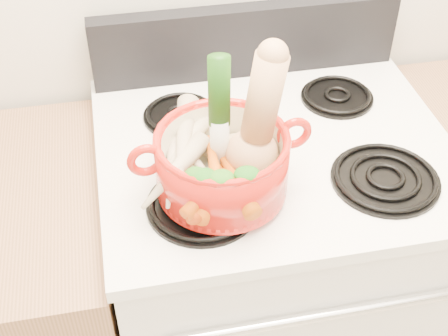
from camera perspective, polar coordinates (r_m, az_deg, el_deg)
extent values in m
cube|color=white|center=(1.73, 3.83, -10.52)|extent=(0.76, 0.65, 0.92)
cube|color=white|center=(1.39, 4.69, 1.70)|extent=(0.78, 0.67, 0.03)
cube|color=black|center=(1.57, 2.04, 11.57)|extent=(0.76, 0.05, 0.18)
cylinder|color=silver|center=(1.28, 8.31, -13.33)|extent=(0.60, 0.02, 0.02)
cylinder|color=black|center=(1.22, -1.95, -3.23)|extent=(0.22, 0.22, 0.02)
cylinder|color=black|center=(1.32, 14.55, -0.86)|extent=(0.22, 0.22, 0.02)
cylinder|color=black|center=(1.45, -3.98, 4.95)|extent=(0.17, 0.17, 0.02)
cylinder|color=black|center=(1.53, 10.31, 6.54)|extent=(0.17, 0.17, 0.02)
cylinder|color=red|center=(1.20, -0.19, 0.41)|extent=(0.28, 0.28, 0.13)
torus|color=red|center=(1.15, -7.16, 0.72)|extent=(0.07, 0.02, 0.07)
torus|color=red|center=(1.21, 6.44, 3.19)|extent=(0.07, 0.02, 0.07)
cylinder|color=beige|center=(1.16, -0.42, 4.90)|extent=(0.05, 0.05, 0.27)
ellipsoid|color=tan|center=(1.26, -0.28, 1.90)|extent=(0.09, 0.07, 0.05)
cone|color=beige|center=(1.22, -3.47, 0.43)|extent=(0.08, 0.22, 0.06)
cone|color=beige|center=(1.21, -4.73, 0.00)|extent=(0.08, 0.19, 0.06)
cone|color=beige|center=(1.24, -3.37, 1.57)|extent=(0.11, 0.17, 0.05)
cone|color=beige|center=(1.18, -4.60, -0.25)|extent=(0.17, 0.17, 0.06)
cone|color=beige|center=(1.24, -3.40, 2.37)|extent=(0.16, 0.17, 0.06)
cone|color=beige|center=(1.22, -3.76, 2.20)|extent=(0.11, 0.25, 0.07)
cone|color=#CA520A|center=(1.17, -0.94, -1.87)|extent=(0.11, 0.17, 0.05)
cone|color=#C13809|center=(1.16, -3.01, -2.37)|extent=(0.04, 0.14, 0.04)
cone|color=#B94A09|center=(1.17, 0.89, -1.11)|extent=(0.07, 0.20, 0.05)
cone|color=#CF520A|center=(1.14, -1.69, -2.24)|extent=(0.11, 0.12, 0.04)
cone|color=#C14909|center=(1.17, -0.87, -0.11)|extent=(0.04, 0.18, 0.05)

